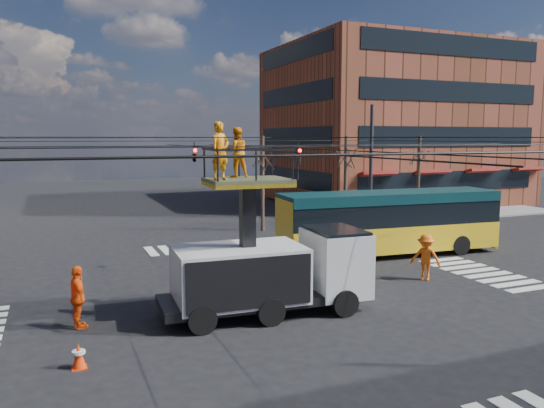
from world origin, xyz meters
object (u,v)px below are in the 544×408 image
(city_bus, at_px, (389,221))
(traffic_cone, at_px, (79,356))
(utility_truck, at_px, (271,253))
(worker_ground, at_px, (78,297))
(flagger, at_px, (426,257))

(city_bus, height_order, traffic_cone, city_bus)
(city_bus, xyz_separation_m, traffic_cone, (-15.15, -8.13, -1.39))
(utility_truck, xyz_separation_m, traffic_cone, (-6.21, -2.15, -1.72))
(traffic_cone, xyz_separation_m, worker_ground, (0.15, 3.05, 0.65))
(city_bus, distance_m, flagger, 4.89)
(utility_truck, bearing_deg, city_bus, 36.88)
(traffic_cone, bearing_deg, utility_truck, 19.09)
(traffic_cone, distance_m, worker_ground, 3.13)
(utility_truck, relative_size, flagger, 3.69)
(utility_truck, distance_m, city_bus, 10.76)
(traffic_cone, height_order, flagger, flagger)
(city_bus, relative_size, flagger, 5.97)
(city_bus, xyz_separation_m, worker_ground, (-15.00, -5.07, -0.73))
(utility_truck, bearing_deg, worker_ground, 174.63)
(utility_truck, distance_m, flagger, 7.71)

